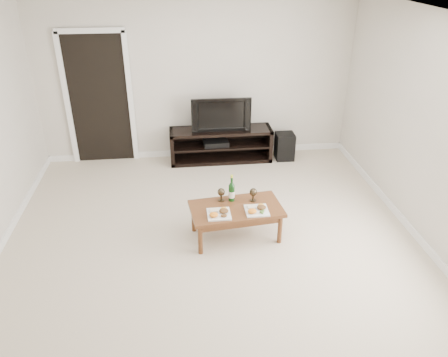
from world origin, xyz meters
TOP-DOWN VIEW (x-y plane):
  - floor at (0.00, 0.00)m, footprint 5.50×5.50m
  - back_wall at (0.00, 2.77)m, footprint 5.00×0.04m
  - ceiling at (0.00, 0.00)m, footprint 5.00×5.50m
  - doorway at (-1.55, 2.73)m, footprint 0.90×0.02m
  - media_console at (0.35, 2.50)m, footprint 1.67×0.45m
  - television at (0.35, 2.50)m, footprint 0.95×0.13m
  - av_receiver at (0.27, 2.48)m, footprint 0.41×0.32m
  - subwoofer at (1.42, 2.43)m, footprint 0.30×0.30m
  - coffee_table at (0.30, 0.29)m, footprint 1.14×0.71m
  - plate_left at (0.08, 0.15)m, footprint 0.27×0.27m
  - plate_right at (0.53, 0.18)m, footprint 0.27×0.27m
  - wine_bottle at (0.27, 0.46)m, footprint 0.07×0.07m
  - goblet_left at (0.14, 0.47)m, footprint 0.09×0.09m
  - goblet_right at (0.53, 0.42)m, footprint 0.09×0.09m

SIDE VIEW (x-z plane):
  - floor at x=0.00m, z-range 0.00..0.00m
  - coffee_table at x=0.30m, z-range 0.00..0.42m
  - subwoofer at x=1.42m, z-range 0.00..0.45m
  - media_console at x=0.35m, z-range 0.00..0.55m
  - av_receiver at x=0.27m, z-range 0.29..0.36m
  - plate_left at x=0.08m, z-range 0.42..0.49m
  - plate_right at x=0.53m, z-range 0.42..0.49m
  - goblet_left at x=0.14m, z-range 0.42..0.59m
  - goblet_right at x=0.53m, z-range 0.42..0.59m
  - wine_bottle at x=0.27m, z-range 0.42..0.77m
  - television at x=0.35m, z-range 0.55..1.10m
  - doorway at x=-1.55m, z-range 0.00..2.05m
  - back_wall at x=0.00m, z-range 0.00..2.60m
  - ceiling at x=0.00m, z-range 2.60..2.64m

